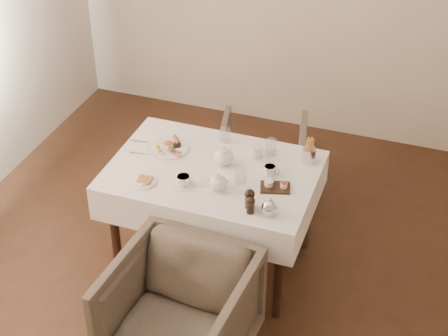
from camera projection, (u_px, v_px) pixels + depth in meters
table at (213, 184)px, 4.30m from camera, size 1.28×0.88×0.75m
armchair_near at (180, 315)px, 3.80m from camera, size 0.79×0.81×0.69m
armchair_far at (262, 160)px, 5.13m from camera, size 0.75×0.77×0.59m
breakfast_plate at (168, 147)px, 4.42m from camera, size 0.28×0.28×0.03m
side_plate at (142, 181)px, 4.12m from camera, size 0.18×0.17×0.02m
teapot_centre at (224, 156)px, 4.24m from camera, size 0.17×0.14×0.13m
teapot_front at (218, 182)px, 4.03m from camera, size 0.18×0.16×0.12m
creamer at (257, 151)px, 4.32m from camera, size 0.09×0.09×0.08m
teacup_near at (183, 181)px, 4.08m from camera, size 0.13×0.13×0.07m
teacup_far at (270, 170)px, 4.18m from camera, size 0.12×0.12×0.06m
glass_left at (225, 135)px, 4.47m from camera, size 0.09×0.09×0.09m
glass_mid at (241, 175)px, 4.10m from camera, size 0.08×0.08×0.10m
glass_right at (271, 147)px, 4.34m from camera, size 0.09×0.09×0.10m
condiment_board at (275, 186)px, 4.06m from camera, size 0.20×0.16×0.04m
pepper_mill_left at (250, 198)px, 3.89m from camera, size 0.08×0.08×0.12m
pepper_mill_right at (250, 205)px, 3.86m from camera, size 0.07×0.07×0.11m
silver_pot at (269, 206)px, 3.84m from camera, size 0.11×0.09×0.12m
fries_cup at (309, 152)px, 4.25m from camera, size 0.08×0.08×0.18m
cutlery_fork at (145, 142)px, 4.48m from camera, size 0.20×0.04×0.00m
cutlery_knife at (145, 154)px, 4.37m from camera, size 0.20×0.05×0.00m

